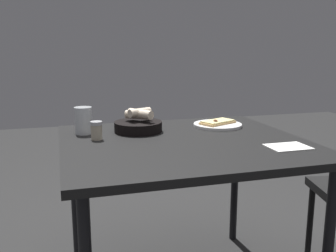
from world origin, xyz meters
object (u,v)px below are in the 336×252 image
at_px(bread_basket, 138,124).
at_px(pepper_shaker, 97,132).
at_px(dining_table, 183,155).
at_px(pizza_plate, 218,124).
at_px(beer_glass, 83,122).

bearing_deg(bread_basket, pepper_shaker, 27.39).
bearing_deg(dining_table, pepper_shaker, -17.77).
bearing_deg(dining_table, bread_basket, -55.39).
distance_m(pizza_plate, pepper_shaker, 0.61).
distance_m(bread_basket, beer_glass, 0.25).
xyz_separation_m(dining_table, beer_glass, (0.39, -0.24, 0.12)).
relative_size(pizza_plate, beer_glass, 1.96).
bearing_deg(beer_glass, pepper_shaker, 109.02).
relative_size(dining_table, pizza_plate, 4.24).
height_order(dining_table, bread_basket, bread_basket).
bearing_deg(pepper_shaker, beer_glass, -70.98).
height_order(pizza_plate, beer_glass, beer_glass).
relative_size(beer_glass, pepper_shaker, 1.55).
xyz_separation_m(pizza_plate, beer_glass, (0.64, -0.02, 0.04)).
relative_size(dining_table, bread_basket, 4.56).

